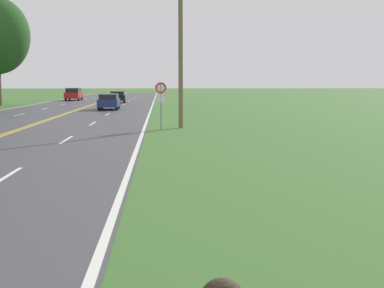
# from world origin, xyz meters

# --- Properties ---
(traffic_sign) EXTENTS (0.60, 0.10, 2.47)m
(traffic_sign) POSITION_xyz_m (7.38, 30.31, 1.86)
(traffic_sign) COLOR gray
(traffic_sign) RESTS_ON ground
(utility_pole_midground) EXTENTS (1.80, 0.24, 9.31)m
(utility_pole_midground) POSITION_xyz_m (8.44, 31.22, 4.81)
(utility_pole_midground) COLOR brown
(utility_pole_midground) RESTS_ON ground
(car_dark_blue_hatchback_mid_far) EXTENTS (1.79, 4.22, 1.40)m
(car_dark_blue_hatchback_mid_far) POSITION_xyz_m (2.75, 50.49, 0.76)
(car_dark_blue_hatchback_mid_far) COLOR black
(car_dark_blue_hatchback_mid_far) RESTS_ON ground
(car_black_hatchback_receding) EXTENTS (1.88, 3.58, 1.37)m
(car_black_hatchback_receding) POSITION_xyz_m (2.31, 65.75, 0.75)
(car_black_hatchback_receding) COLOR black
(car_black_hatchback_receding) RESTS_ON ground
(car_red_suv_distant) EXTENTS (1.87, 4.74, 1.64)m
(car_red_suv_distant) POSITION_xyz_m (-4.16, 74.31, 0.88)
(car_red_suv_distant) COLOR black
(car_red_suv_distant) RESTS_ON ground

